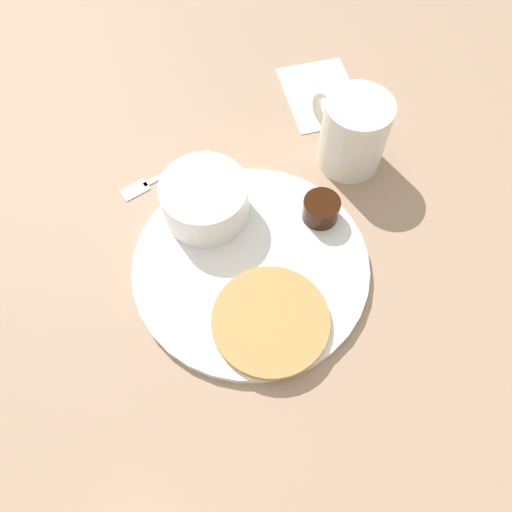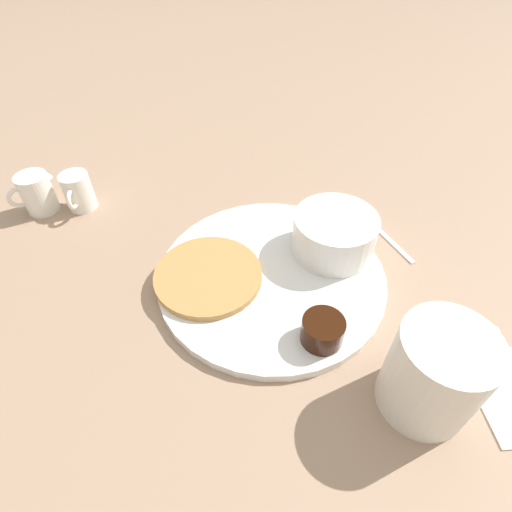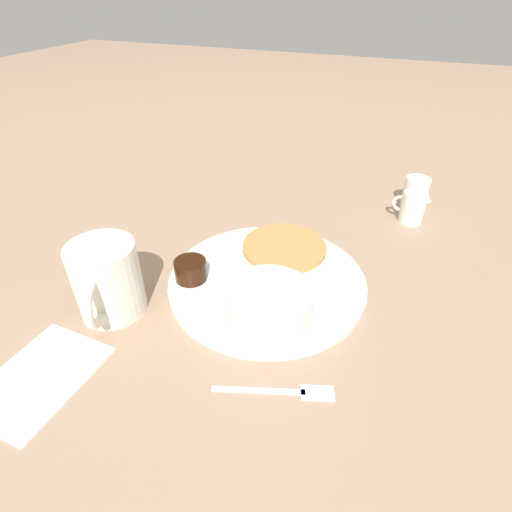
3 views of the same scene
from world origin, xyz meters
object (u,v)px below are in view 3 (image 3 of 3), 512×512
(coffee_mug, at_px, (107,281))
(fork, at_px, (288,391))
(creamer_pitcher_near, at_px, (413,207))
(plate, at_px, (267,281))
(bowl, at_px, (269,307))
(creamer_pitcher_far, at_px, (415,193))

(coffee_mug, xyz_separation_m, fork, (-0.04, -0.26, -0.05))
(creamer_pitcher_near, height_order, fork, creamer_pitcher_near)
(plate, relative_size, fork, 2.17)
(fork, bearing_deg, creamer_pitcher_near, -12.47)
(plate, bearing_deg, coffee_mug, 125.92)
(plate, distance_m, creamer_pitcher_near, 0.33)
(bowl, height_order, creamer_pitcher_near, bowl)
(bowl, bearing_deg, creamer_pitcher_near, -22.70)
(plate, relative_size, creamer_pitcher_near, 4.46)
(creamer_pitcher_near, xyz_separation_m, creamer_pitcher_far, (0.06, -0.00, 0.00))
(coffee_mug, height_order, creamer_pitcher_near, coffee_mug)
(bowl, xyz_separation_m, creamer_pitcher_near, (0.36, -0.15, -0.01))
(coffee_mug, distance_m, creamer_pitcher_far, 0.58)
(bowl, relative_size, creamer_pitcher_near, 1.68)
(bowl, xyz_separation_m, fork, (-0.08, -0.05, -0.04))
(plate, height_order, creamer_pitcher_far, creamer_pitcher_far)
(fork, bearing_deg, creamer_pitcher_far, -11.03)
(creamer_pitcher_near, distance_m, fork, 0.45)
(plate, distance_m, creamer_pitcher_far, 0.38)
(plate, distance_m, fork, 0.19)
(creamer_pitcher_far, bearing_deg, creamer_pitcher_near, 179.81)
(bowl, bearing_deg, fork, -146.76)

